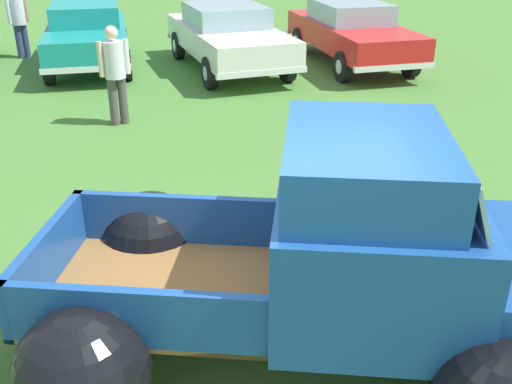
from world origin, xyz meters
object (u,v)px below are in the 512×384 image
(show_car_1, at_px, (87,34))
(show_car_3, at_px, (352,31))
(show_car_2, at_px, (228,35))
(spectator_1, at_px, (19,19))
(vintage_pickup_truck, at_px, (336,274))
(spectator_2, at_px, (115,70))

(show_car_1, bearing_deg, show_car_3, 80.06)
(show_car_1, xyz_separation_m, show_car_2, (3.19, -0.66, 0.01))
(show_car_3, relative_size, spectator_1, 2.84)
(show_car_3, bearing_deg, vintage_pickup_truck, -23.87)
(show_car_3, relative_size, spectator_2, 2.84)
(spectator_1, height_order, spectator_2, same)
(show_car_1, bearing_deg, show_car_2, 74.03)
(show_car_2, relative_size, spectator_1, 2.93)
(vintage_pickup_truck, distance_m, show_car_2, 9.88)
(show_car_1, relative_size, spectator_2, 2.62)
(show_car_3, xyz_separation_m, spectator_1, (-7.89, 1.92, 0.16))
(show_car_3, height_order, spectator_2, spectator_2)
(show_car_1, xyz_separation_m, spectator_1, (-1.76, 1.31, 0.17))
(spectator_2, bearing_deg, show_car_1, 171.21)
(show_car_3, bearing_deg, show_car_1, -101.91)
(vintage_pickup_truck, bearing_deg, show_car_2, 102.80)
(spectator_1, xyz_separation_m, spectator_2, (2.67, -5.62, -0.00))
(show_car_2, xyz_separation_m, show_car_3, (2.94, 0.05, -0.00))
(vintage_pickup_truck, xyz_separation_m, show_car_2, (0.22, 9.88, 0.03))
(show_car_2, height_order, spectator_2, spectator_2)
(show_car_1, distance_m, show_car_2, 3.26)
(show_car_1, xyz_separation_m, show_car_3, (6.13, -0.61, 0.00))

